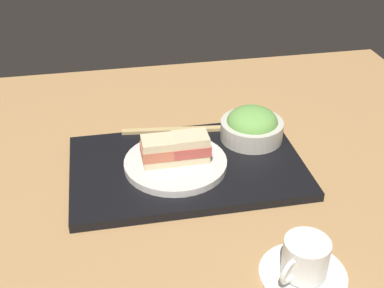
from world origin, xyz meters
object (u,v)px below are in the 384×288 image
(sandwich_plate, at_px, (176,163))
(coffee_cup, at_px, (304,262))
(chopsticks_pair, at_px, (174,130))
(sandwich_near, at_px, (190,147))
(sandwich_far, at_px, (160,151))
(salad_bowl, at_px, (252,126))

(sandwich_plate, xyz_separation_m, coffee_cup, (-0.14, 0.30, 0.00))
(coffee_cup, bearing_deg, chopsticks_pair, -73.40)
(sandwich_plate, distance_m, sandwich_near, 0.04)
(sandwich_far, xyz_separation_m, chopsticks_pair, (-0.05, -0.13, -0.04))
(sandwich_far, distance_m, salad_bowl, 0.21)
(sandwich_near, relative_size, chopsticks_pair, 0.32)
(chopsticks_pair, bearing_deg, sandwich_far, 70.37)
(sandwich_far, bearing_deg, coffee_cup, 120.42)
(sandwich_far, height_order, coffee_cup, sandwich_far)
(salad_bowl, distance_m, coffee_cup, 0.37)
(sandwich_far, bearing_deg, salad_bowl, -160.16)
(sandwich_near, xyz_separation_m, chopsticks_pair, (0.01, -0.13, -0.04))
(sandwich_plate, bearing_deg, sandwich_near, -179.26)
(sandwich_near, height_order, salad_bowl, salad_bowl)
(sandwich_near, bearing_deg, salad_bowl, -153.28)
(sandwich_near, relative_size, coffee_cup, 0.54)
(sandwich_plate, bearing_deg, chopsticks_pair, -97.55)
(chopsticks_pair, relative_size, coffee_cup, 1.66)
(coffee_cup, bearing_deg, sandwich_far, -59.58)
(sandwich_plate, distance_m, chopsticks_pair, 0.13)
(sandwich_plate, height_order, chopsticks_pair, sandwich_plate)
(sandwich_far, relative_size, coffee_cup, 0.53)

